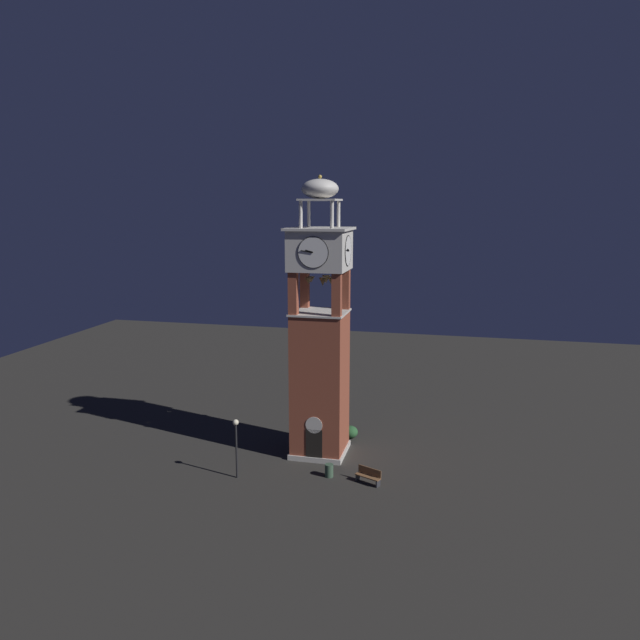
# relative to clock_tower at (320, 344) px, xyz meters

# --- Properties ---
(ground) EXTENTS (80.00, 80.00, 0.00)m
(ground) POSITION_rel_clock_tower_xyz_m (-0.00, 0.00, -7.48)
(ground) COLOR #2A2925
(clock_tower) EXTENTS (3.94, 3.94, 18.28)m
(clock_tower) POSITION_rel_clock_tower_xyz_m (0.00, 0.00, 0.00)
(clock_tower) COLOR brown
(clock_tower) RESTS_ON ground
(park_bench) EXTENTS (1.64, 1.06, 0.95)m
(park_bench) POSITION_rel_clock_tower_xyz_m (3.90, -3.83, -7.00)
(park_bench) COLOR brown
(park_bench) RESTS_ON ground
(lamp_post) EXTENTS (0.36, 0.36, 3.74)m
(lamp_post) POSITION_rel_clock_tower_xyz_m (-4.05, -4.93, -4.87)
(lamp_post) COLOR black
(lamp_post) RESTS_ON ground
(trash_bin) EXTENTS (0.52, 0.52, 0.80)m
(trash_bin) POSITION_rel_clock_tower_xyz_m (1.41, -3.49, -7.08)
(trash_bin) COLOR #38513D
(trash_bin) RESTS_ON ground
(shrub_near_entry) EXTENTS (1.07, 1.07, 0.88)m
(shrub_near_entry) POSITION_rel_clock_tower_xyz_m (1.51, 3.04, -7.04)
(shrub_near_entry) COLOR #28562D
(shrub_near_entry) RESTS_ON ground
(shrub_left_of_tower) EXTENTS (0.81, 0.81, 0.93)m
(shrub_left_of_tower) POSITION_rel_clock_tower_xyz_m (-0.45, 2.27, -7.02)
(shrub_left_of_tower) COLOR #28562D
(shrub_left_of_tower) RESTS_ON ground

